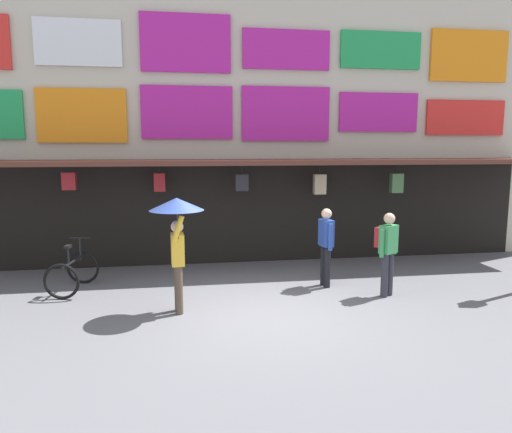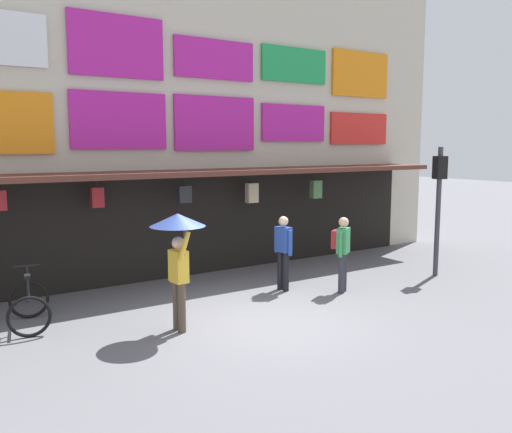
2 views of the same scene
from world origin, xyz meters
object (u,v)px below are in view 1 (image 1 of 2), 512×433
(pedestrian_in_green, at_px, (326,243))
(pedestrian_in_yellow, at_px, (387,248))
(pedestrian_with_umbrella, at_px, (177,223))
(bicycle_parked, at_px, (73,272))

(pedestrian_in_green, bearing_deg, pedestrian_in_yellow, -39.69)
(pedestrian_with_umbrella, bearing_deg, pedestrian_in_yellow, 4.60)
(bicycle_parked, xyz_separation_m, pedestrian_in_yellow, (6.25, -1.31, 0.59))
(pedestrian_in_yellow, bearing_deg, pedestrian_in_green, 140.31)
(pedestrian_in_yellow, bearing_deg, pedestrian_with_umbrella, -175.40)
(pedestrian_in_yellow, xyz_separation_m, pedestrian_with_umbrella, (-4.09, -0.33, 0.66))
(bicycle_parked, xyz_separation_m, pedestrian_with_umbrella, (2.16, -1.64, 1.25))
(bicycle_parked, distance_m, pedestrian_with_umbrella, 2.99)
(pedestrian_in_green, xyz_separation_m, pedestrian_with_umbrella, (-3.09, -1.16, 0.69))
(pedestrian_in_green, bearing_deg, pedestrian_with_umbrella, -159.50)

